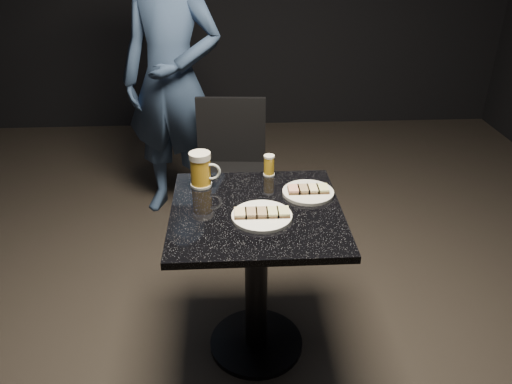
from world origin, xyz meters
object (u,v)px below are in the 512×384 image
table (256,258)px  beer_tumbler (269,165)px  beer_mug (201,169)px  plate_large (262,216)px  chair (231,164)px  plate_small (308,192)px  patron (172,81)px

table → beer_tumbler: 0.44m
beer_mug → table: bearing=-44.2°
table → beer_tumbler: size_ratio=7.65×
plate_large → beer_tumbler: (0.06, 0.38, 0.04)m
beer_tumbler → chair: (-0.18, 0.65, -0.30)m
plate_small → chair: chair is taller
plate_large → table: bearing=105.6°
plate_small → patron: patron is taller
beer_mug → chair: beer_mug is taller
patron → beer_mug: 1.14m
beer_tumbler → plate_small: bearing=-51.7°
plate_large → table: (-0.02, 0.07, -0.25)m
table → beer_mug: 0.45m
beer_mug → beer_tumbler: 0.32m
plate_small → beer_mug: (-0.46, 0.10, 0.07)m
patron → chair: 0.65m
beer_mug → beer_tumbler: size_ratio=1.61×
patron → chair: (0.35, -0.37, -0.41)m
beer_tumbler → chair: bearing=105.3°
plate_small → chair: (-0.33, 0.85, -0.26)m
plate_large → patron: bearing=108.5°
plate_small → patron: bearing=119.3°
plate_large → chair: bearing=96.6°
plate_large → patron: 1.49m
plate_large → plate_small: size_ratio=1.09×
table → beer_tumbler: (0.08, 0.32, 0.29)m
plate_large → plate_small: bearing=41.3°
plate_large → plate_small: 0.28m
plate_large → beer_mug: 0.39m
plate_small → table: size_ratio=0.30×
beer_tumbler → beer_mug: bearing=-163.4°
table → beer_mug: size_ratio=4.75×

